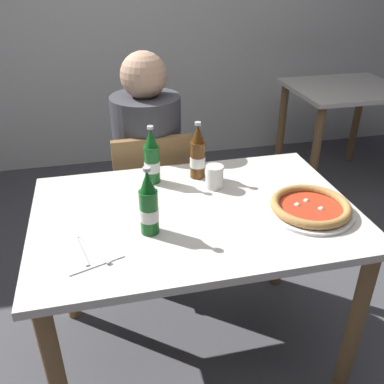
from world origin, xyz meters
name	(u,v)px	position (x,y,z in m)	size (l,w,h in m)	color
ground_plane	(194,348)	(0.00, 0.00, 0.00)	(8.00, 8.00, 0.00)	#4C4C51
dining_table_main	(195,235)	(0.00, 0.00, 0.64)	(1.20, 0.80, 0.75)	silver
chair_behind_table	(152,196)	(-0.09, 0.61, 0.48)	(0.41, 0.41, 0.85)	olive
diner_seated	(149,174)	(-0.09, 0.66, 0.58)	(0.34, 0.34, 1.21)	#2D3342
dining_table_background	(343,108)	(1.47, 1.41, 0.59)	(0.80, 0.70, 0.75)	silver
pizza_margherita_near	(310,207)	(0.41, -0.11, 0.77)	(0.32, 0.32, 0.04)	white
beer_bottle_left	(152,159)	(-0.12, 0.26, 0.85)	(0.07, 0.07, 0.25)	#14591E
beer_bottle_center	(198,154)	(0.07, 0.26, 0.85)	(0.07, 0.07, 0.25)	#512D0F
beer_bottle_right	(149,206)	(-0.18, -0.10, 0.85)	(0.07, 0.07, 0.25)	#14591E
napkin_with_cutlery	(88,251)	(-0.40, -0.17, 0.75)	(0.23, 0.23, 0.01)	white
paper_cup	(214,177)	(0.12, 0.16, 0.80)	(0.07, 0.07, 0.10)	white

